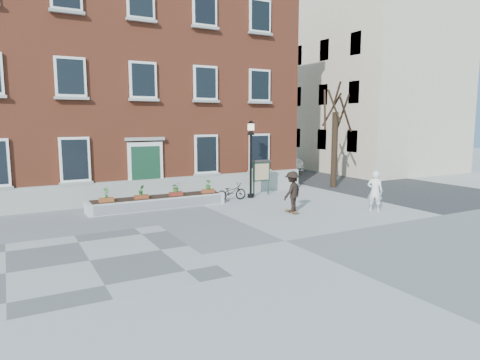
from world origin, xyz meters
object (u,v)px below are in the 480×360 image
notice_board (261,172)px  skateboarder (292,191)px  bicycle (231,192)px  bystander (375,191)px  parked_car (281,161)px  lamp_post (251,148)px

notice_board → skateboarder: bearing=-104.5°
bicycle → bystander: size_ratio=0.91×
parked_car → bystander: 14.88m
notice_board → parked_car: bearing=50.2°
parked_car → skateboarder: (-8.02, -12.61, 0.13)m
lamp_post → notice_board: size_ratio=2.10×
bystander → notice_board: size_ratio=0.96×
bicycle → lamp_post: (1.24, 0.21, 2.11)m
parked_car → lamp_post: size_ratio=1.24×
parked_car → skateboarder: size_ratio=2.70×
parked_car → skateboarder: bearing=-109.0°
bystander → notice_board: notice_board is taller
parked_car → notice_board: 10.78m
parked_car → bystander: size_ratio=2.72×
bicycle → skateboarder: 3.93m
bicycle → notice_board: (2.09, 0.56, 0.83)m
bystander → skateboarder: bearing=24.7°
parked_car → bystander: bearing=-95.0°
notice_board → bicycle: bearing=-165.0°
bystander → notice_board: (-2.17, 5.84, 0.37)m
lamp_post → notice_board: (0.84, 0.35, -1.28)m
parked_car → notice_board: bearing=-116.3°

